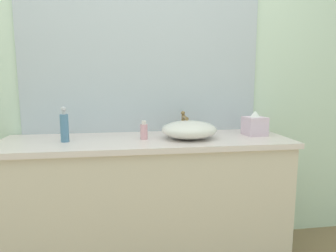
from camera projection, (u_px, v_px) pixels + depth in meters
bathroom_wall_rear at (138, 65)px, 2.07m from camera, size 6.00×0.06×2.60m
vanity_counter at (147, 203)px, 1.90m from camera, size 1.77×0.54×0.84m
wall_mirror_panel at (142, 37)px, 2.01m from camera, size 1.61×0.01×1.29m
sink_basin at (189, 130)px, 1.84m from camera, size 0.34×0.31×0.11m
faucet at (184, 120)px, 2.00m from camera, size 0.03×0.15×0.15m
soap_dispenser at (64, 127)px, 1.74m from camera, size 0.05×0.05×0.21m
lotion_bottle at (144, 131)px, 1.82m from camera, size 0.05×0.05×0.11m
tissue_box at (255, 125)px, 1.95m from camera, size 0.14×0.14×0.16m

